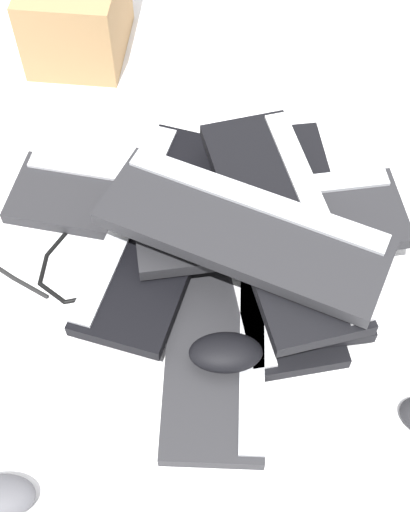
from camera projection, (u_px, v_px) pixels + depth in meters
ground_plane at (242, 260)px, 1.20m from camera, size 3.20×3.20×0.00m
keyboard_0 at (218, 326)px, 1.12m from camera, size 0.45×0.19×0.03m
keyboard_1 at (268, 254)px, 1.19m from camera, size 0.46×0.28×0.03m
keyboard_2 at (135, 204)px, 1.25m from camera, size 0.18×0.45×0.03m
keyboard_3 at (158, 230)px, 1.18m from camera, size 0.46×0.22×0.03m
keyboard_4 at (297, 226)px, 1.19m from camera, size 0.46×0.25×0.03m
keyboard_5 at (270, 220)px, 1.16m from camera, size 0.26×0.46×0.03m
keyboard_6 at (282, 220)px, 1.12m from camera, size 0.46×0.30×0.03m
keyboard_7 at (242, 230)px, 1.07m from camera, size 0.27×0.46×0.03m
mouse_0 at (170, 189)px, 1.19m from camera, size 0.09×0.12×0.04m
mouse_1 at (268, 134)px, 1.34m from camera, size 0.09×0.12×0.04m
mouse_3 at (226, 352)px, 1.05m from camera, size 0.08×0.12×0.04m
cable_1 at (166, 247)px, 1.21m from camera, size 0.30×0.48×0.01m
cardboard_box at (76, 14)px, 1.43m from camera, size 0.22×0.19×0.17m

